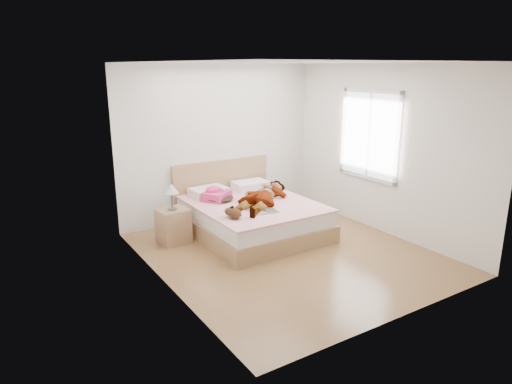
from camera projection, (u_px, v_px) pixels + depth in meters
ground at (288, 253)px, 6.43m from camera, size 4.00×4.00×0.00m
woman at (263, 194)px, 7.12m from camera, size 1.76×1.56×0.24m
hair at (217, 197)px, 7.21m from camera, size 0.54×0.63×0.09m
phone at (222, 189)px, 7.17m from camera, size 0.09×0.10×0.05m
room_shell at (370, 135)px, 7.19m from camera, size 4.00×4.00×4.00m
bed at (250, 215)px, 7.20m from camera, size 1.80×2.08×1.00m
towel at (216, 194)px, 7.18m from camera, size 0.55×0.52×0.22m
magazine at (263, 211)px, 6.61m from camera, size 0.47×0.34×0.03m
coffee_mug at (261, 203)px, 6.88m from camera, size 0.12×0.09×0.09m
plush_toy at (233, 213)px, 6.31m from camera, size 0.23×0.29×0.15m
nightstand at (173, 223)px, 6.75m from camera, size 0.46×0.42×0.91m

